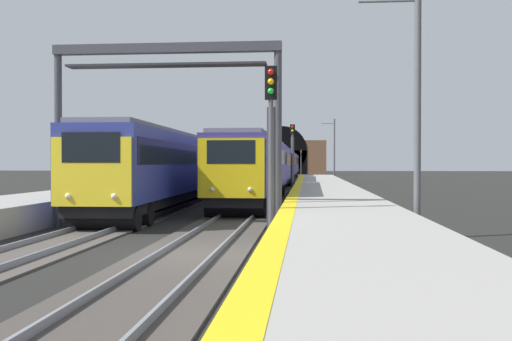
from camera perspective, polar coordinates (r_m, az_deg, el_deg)
name	(u,v)px	position (r m, az deg, el deg)	size (l,w,h in m)	color
ground_plane	(190,256)	(15.07, -6.56, -8.47)	(320.00, 320.00, 0.00)	black
platform_right	(351,239)	(14.73, 9.47, -6.77)	(112.00, 3.94, 0.98)	#9E9B93
platform_right_edge_strip	(283,219)	(14.65, 2.73, -4.86)	(112.00, 0.50, 0.01)	yellow
track_main_line	(190,254)	(15.06, -6.56, -8.31)	(160.00, 2.95, 0.21)	#423D38
track_adjacent_line	(29,252)	(16.49, -21.69, -7.57)	(160.00, 2.63, 0.21)	#4C4742
train_main_approaching	(279,165)	(61.45, 2.29, 0.59)	(75.81, 3.13, 3.88)	navy
train_adjacent_platform	(224,164)	(50.88, -3.23, 0.63)	(64.09, 3.21, 4.88)	navy
railway_signal_near	(271,135)	(18.02, 1.51, 3.54)	(0.39, 0.38, 5.45)	#4C4C54
railway_signal_mid	(292,153)	(44.80, 3.66, 1.72)	(0.39, 0.38, 5.43)	#4C4C54
railway_signal_far	(301,160)	(109.57, 4.51, 1.09)	(0.39, 0.38, 5.03)	#38383D
overhead_signal_gantry	(166,89)	(21.57, -8.95, 8.07)	(0.70, 8.55, 6.82)	#3F3F47
tunnel_portal	(283,157)	(122.84, 2.68, 1.34)	(2.51, 18.55, 10.39)	brown
catenary_mast_near	(417,107)	(18.91, 15.71, 6.08)	(0.22, 1.97, 8.15)	#595B60
catenary_mast_far	(334,150)	(73.96, 7.79, 2.08)	(0.22, 1.72, 8.07)	#595B60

